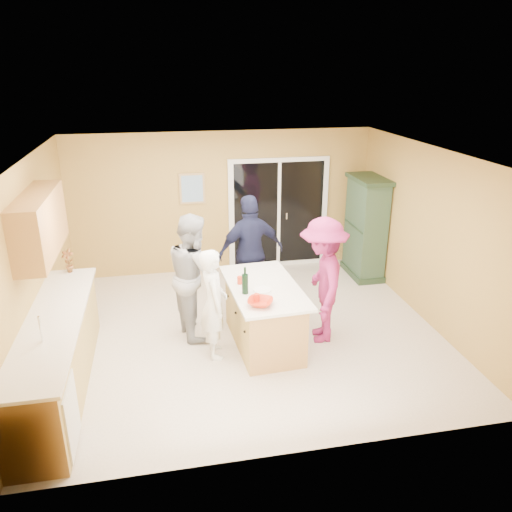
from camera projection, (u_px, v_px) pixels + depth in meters
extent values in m
plane|color=beige|center=(247.00, 332.00, 7.34)|extent=(5.50, 5.50, 0.00)
cube|color=white|center=(246.00, 154.00, 6.41)|extent=(5.50, 5.00, 0.10)
cube|color=tan|center=(223.00, 203.00, 9.16)|extent=(5.50, 0.10, 2.60)
cube|color=tan|center=(295.00, 342.00, 4.58)|extent=(5.50, 0.10, 2.60)
cube|color=tan|center=(35.00, 264.00, 6.38)|extent=(0.10, 5.00, 2.60)
cube|color=tan|center=(430.00, 237.00, 7.37)|extent=(0.10, 5.00, 2.60)
cube|color=#AD8D43|center=(58.00, 356.00, 5.91)|extent=(0.60, 3.00, 0.90)
cube|color=silver|center=(40.00, 420.00, 4.93)|extent=(0.62, 0.60, 0.72)
cube|color=silver|center=(53.00, 321.00, 5.75)|extent=(0.65, 3.05, 0.04)
cylinder|color=silver|center=(41.00, 329.00, 5.23)|extent=(0.02, 0.02, 0.30)
cube|color=#AD8D43|center=(40.00, 224.00, 6.02)|extent=(0.35, 1.60, 0.75)
cube|color=silver|center=(278.00, 213.00, 9.41)|extent=(1.90, 0.05, 2.10)
cube|color=black|center=(279.00, 214.00, 9.40)|extent=(1.70, 0.03, 1.94)
cube|color=silver|center=(279.00, 214.00, 9.40)|extent=(0.06, 0.04, 1.94)
cube|color=silver|center=(287.00, 216.00, 9.43)|extent=(0.02, 0.03, 0.12)
cube|color=#A78453|center=(192.00, 189.00, 8.94)|extent=(0.46, 0.03, 0.56)
cube|color=#4D6BA0|center=(192.00, 189.00, 8.93)|extent=(0.38, 0.02, 0.48)
cube|color=#AD8D43|center=(264.00, 316.00, 6.90)|extent=(0.86, 1.54, 0.85)
cube|color=silver|center=(264.00, 287.00, 6.74)|extent=(1.02, 1.74, 0.04)
cube|color=black|center=(263.00, 340.00, 7.03)|extent=(0.78, 1.46, 0.10)
cube|color=#203521|center=(362.00, 272.00, 9.33)|extent=(0.51, 0.97, 0.11)
cube|color=#314A34|center=(365.00, 228.00, 9.03)|extent=(0.46, 0.91, 1.72)
cube|color=#203521|center=(370.00, 179.00, 8.70)|extent=(0.53, 1.00, 0.07)
imported|color=white|center=(214.00, 304.00, 6.52)|extent=(0.38, 0.56, 1.51)
imported|color=gray|center=(194.00, 275.00, 7.04)|extent=(0.84, 0.99, 1.79)
imported|color=#171834|center=(251.00, 253.00, 7.82)|extent=(1.14, 0.64, 1.84)
imported|color=#921F4A|center=(323.00, 281.00, 6.88)|extent=(0.88, 1.26, 1.79)
imported|color=red|center=(260.00, 302.00, 6.18)|extent=(0.41, 0.41, 0.08)
imported|color=red|center=(68.00, 261.00, 6.98)|extent=(0.21, 0.18, 0.34)
cylinder|color=red|center=(257.00, 298.00, 6.27)|extent=(0.09, 0.09, 0.11)
cylinder|color=red|center=(240.00, 280.00, 6.78)|extent=(0.10, 0.10, 0.11)
cylinder|color=black|center=(245.00, 284.00, 6.47)|extent=(0.08, 0.08, 0.27)
cylinder|color=black|center=(245.00, 271.00, 6.40)|extent=(0.03, 0.03, 0.10)
cylinder|color=white|center=(262.00, 290.00, 6.59)|extent=(0.30, 0.30, 0.02)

